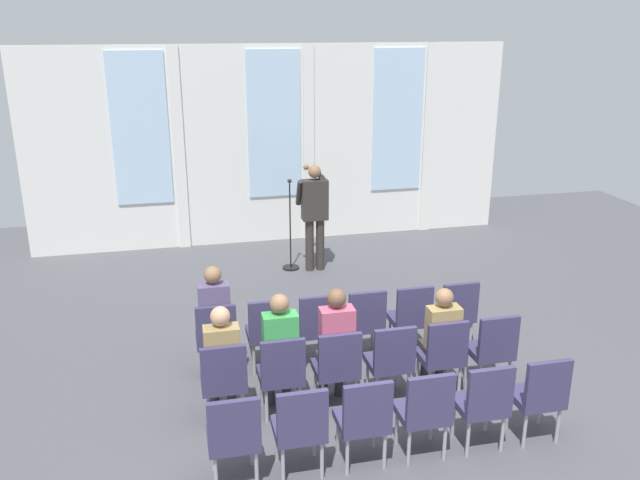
# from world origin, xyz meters

# --- Properties ---
(ground_plane) EXTENTS (16.80, 16.80, 0.00)m
(ground_plane) POSITION_xyz_m (0.00, 0.00, 0.00)
(ground_plane) COLOR #4C4C51
(rear_partition) EXTENTS (8.81, 0.14, 3.61)m
(rear_partition) POSITION_xyz_m (0.03, 6.45, 1.84)
(rear_partition) COLOR silver
(rear_partition) RESTS_ON ground
(speaker) EXTENTS (0.50, 0.69, 1.79)m
(speaker) POSITION_xyz_m (0.37, 4.72, 1.04)
(speaker) COLOR #332D28
(speaker) RESTS_ON ground
(mic_stand) EXTENTS (0.28, 0.28, 1.55)m
(mic_stand) POSITION_xyz_m (-0.01, 4.85, 0.34)
(mic_stand) COLOR black
(mic_stand) RESTS_ON ground
(chair_r0_c0) EXTENTS (0.46, 0.44, 0.94)m
(chair_r0_c0) POSITION_xyz_m (-1.50, 1.57, 0.53)
(chair_r0_c0) COLOR #99999E
(chair_r0_c0) RESTS_ON ground
(audience_r0_c0) EXTENTS (0.36, 0.39, 1.36)m
(audience_r0_c0) POSITION_xyz_m (-1.50, 1.65, 0.75)
(audience_r0_c0) COLOR #2D2D33
(audience_r0_c0) RESTS_ON ground
(chair_r0_c1) EXTENTS (0.46, 0.44, 0.94)m
(chair_r0_c1) POSITION_xyz_m (-0.90, 1.57, 0.53)
(chair_r0_c1) COLOR #99999E
(chair_r0_c1) RESTS_ON ground
(chair_r0_c2) EXTENTS (0.46, 0.44, 0.94)m
(chair_r0_c2) POSITION_xyz_m (-0.30, 1.57, 0.53)
(chair_r0_c2) COLOR #99999E
(chair_r0_c2) RESTS_ON ground
(chair_r0_c3) EXTENTS (0.46, 0.44, 0.94)m
(chair_r0_c3) POSITION_xyz_m (0.30, 1.57, 0.53)
(chair_r0_c3) COLOR #99999E
(chair_r0_c3) RESTS_ON ground
(chair_r0_c4) EXTENTS (0.46, 0.44, 0.94)m
(chair_r0_c4) POSITION_xyz_m (0.90, 1.57, 0.53)
(chair_r0_c4) COLOR #99999E
(chair_r0_c4) RESTS_ON ground
(chair_r0_c5) EXTENTS (0.46, 0.44, 0.94)m
(chair_r0_c5) POSITION_xyz_m (1.50, 1.57, 0.53)
(chair_r0_c5) COLOR #99999E
(chair_r0_c5) RESTS_ON ground
(chair_r1_c0) EXTENTS (0.46, 0.44, 0.94)m
(chair_r1_c0) POSITION_xyz_m (-1.50, 0.58, 0.53)
(chair_r1_c0) COLOR #99999E
(chair_r1_c0) RESTS_ON ground
(audience_r1_c0) EXTENTS (0.36, 0.39, 1.30)m
(audience_r1_c0) POSITION_xyz_m (-1.50, 0.66, 0.72)
(audience_r1_c0) COLOR #2D2D33
(audience_r1_c0) RESTS_ON ground
(chair_r1_c1) EXTENTS (0.46, 0.44, 0.94)m
(chair_r1_c1) POSITION_xyz_m (-0.90, 0.58, 0.53)
(chair_r1_c1) COLOR #99999E
(chair_r1_c1) RESTS_ON ground
(audience_r1_c1) EXTENTS (0.36, 0.39, 1.38)m
(audience_r1_c1) POSITION_xyz_m (-0.90, 0.66, 0.76)
(audience_r1_c1) COLOR #2D2D33
(audience_r1_c1) RESTS_ON ground
(chair_r1_c2) EXTENTS (0.46, 0.44, 0.94)m
(chair_r1_c2) POSITION_xyz_m (-0.30, 0.58, 0.53)
(chair_r1_c2) COLOR #99999E
(chair_r1_c2) RESTS_ON ground
(audience_r1_c2) EXTENTS (0.36, 0.39, 1.38)m
(audience_r1_c2) POSITION_xyz_m (-0.30, 0.66, 0.76)
(audience_r1_c2) COLOR #2D2D33
(audience_r1_c2) RESTS_ON ground
(chair_r1_c3) EXTENTS (0.46, 0.44, 0.94)m
(chair_r1_c3) POSITION_xyz_m (0.30, 0.58, 0.53)
(chair_r1_c3) COLOR #99999E
(chair_r1_c3) RESTS_ON ground
(chair_r1_c4) EXTENTS (0.46, 0.44, 0.94)m
(chair_r1_c4) POSITION_xyz_m (0.90, 0.58, 0.53)
(chair_r1_c4) COLOR #99999E
(chair_r1_c4) RESTS_ON ground
(audience_r1_c4) EXTENTS (0.36, 0.39, 1.27)m
(audience_r1_c4) POSITION_xyz_m (0.90, 0.66, 0.71)
(audience_r1_c4) COLOR #2D2D33
(audience_r1_c4) RESTS_ON ground
(chair_r1_c5) EXTENTS (0.46, 0.44, 0.94)m
(chair_r1_c5) POSITION_xyz_m (1.50, 0.58, 0.53)
(chair_r1_c5) COLOR #99999E
(chair_r1_c5) RESTS_ON ground
(chair_r2_c0) EXTENTS (0.46, 0.44, 0.94)m
(chair_r2_c0) POSITION_xyz_m (-1.50, -0.41, 0.53)
(chair_r2_c0) COLOR #99999E
(chair_r2_c0) RESTS_ON ground
(chair_r2_c1) EXTENTS (0.46, 0.44, 0.94)m
(chair_r2_c1) POSITION_xyz_m (-0.90, -0.41, 0.53)
(chair_r2_c1) COLOR #99999E
(chair_r2_c1) RESTS_ON ground
(chair_r2_c2) EXTENTS (0.46, 0.44, 0.94)m
(chair_r2_c2) POSITION_xyz_m (-0.30, -0.41, 0.53)
(chair_r2_c2) COLOR #99999E
(chair_r2_c2) RESTS_ON ground
(chair_r2_c3) EXTENTS (0.46, 0.44, 0.94)m
(chair_r2_c3) POSITION_xyz_m (0.30, -0.41, 0.53)
(chair_r2_c3) COLOR #99999E
(chair_r2_c3) RESTS_ON ground
(chair_r2_c4) EXTENTS (0.46, 0.44, 0.94)m
(chair_r2_c4) POSITION_xyz_m (0.90, -0.41, 0.53)
(chair_r2_c4) COLOR #99999E
(chair_r2_c4) RESTS_ON ground
(chair_r2_c5) EXTENTS (0.46, 0.44, 0.94)m
(chair_r2_c5) POSITION_xyz_m (1.50, -0.41, 0.53)
(chair_r2_c5) COLOR #99999E
(chair_r2_c5) RESTS_ON ground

